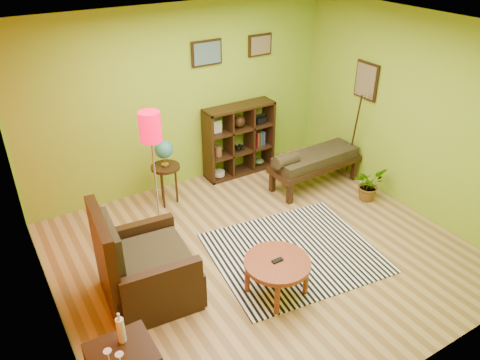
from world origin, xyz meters
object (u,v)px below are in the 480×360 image
potted_plant (368,187)px  armchair (143,271)px  coffee_table (277,266)px  globe_table (164,157)px  floor_lamp (151,139)px  cube_shelf (240,140)px  bench (313,161)px

potted_plant → armchair: bearing=-176.3°
coffee_table → armchair: (-1.31, 0.73, -0.03)m
armchair → globe_table: 2.06m
coffee_table → globe_table: globe_table is taller
floor_lamp → potted_plant: size_ratio=3.58×
coffee_table → floor_lamp: bearing=113.4°
armchair → cube_shelf: armchair is taller
armchair → globe_table: armchair is taller
floor_lamp → globe_table: (0.45, 0.79, -0.69)m
coffee_table → potted_plant: (2.40, 0.97, -0.20)m
armchair → floor_lamp: bearing=57.8°
cube_shelf → potted_plant: cube_shelf is taller
floor_lamp → potted_plant: 3.45m
armchair → potted_plant: armchair is taller
bench → armchair: bearing=-162.9°
coffee_table → globe_table: size_ratio=0.73×
floor_lamp → globe_table: 1.14m
armchair → floor_lamp: floor_lamp is taller
floor_lamp → cube_shelf: floor_lamp is taller
floor_lamp → bench: size_ratio=1.16×
cube_shelf → coffee_table: bearing=-113.3°
armchair → bench: bearing=17.1°
coffee_table → bench: 2.59m
cube_shelf → bench: size_ratio=0.76×
floor_lamp → cube_shelf: bearing=29.3°
potted_plant → floor_lamp: bearing=167.4°
floor_lamp → potted_plant: floor_lamp is taller
coffee_table → potted_plant: bearing=22.0°
floor_lamp → bench: 2.84m
bench → potted_plant: (0.48, -0.76, -0.26)m
bench → globe_table: bearing=161.7°
globe_table → cube_shelf: size_ratio=0.87×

